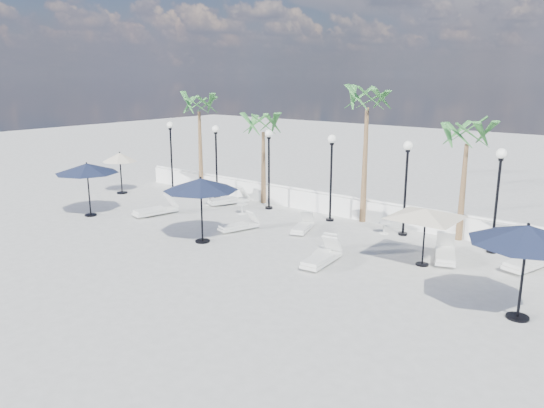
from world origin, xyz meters
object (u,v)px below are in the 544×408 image
Objects in this scene: lounger_7 at (529,261)px; parasol_navy_left at (87,169)px; lounger_4 at (322,257)px; parasol_navy_right at (527,235)px; lounger_2 at (239,225)px; parasol_cream_small at (120,158)px; lounger_6 at (445,253)px; parasol_cream_sq_a at (426,209)px; lounger_1 at (229,199)px; lounger_3 at (326,249)px; lounger_0 at (156,210)px; lounger_5 at (303,226)px; parasol_navy_mid at (201,185)px.

parasol_navy_left is (-17.65, -5.21, 1.94)m from lounger_7.
parasol_navy_right reaches higher than lounger_4.
lounger_2 is at bearing 19.72° from parasol_navy_left.
parasol_cream_small reaches higher than lounger_7.
lounger_4 is 0.69× the size of parasol_navy_right.
parasol_cream_sq_a reaches higher than lounger_6.
parasol_cream_small reaches higher than parasol_cream_sq_a.
parasol_cream_small reaches higher than lounger_1.
lounger_3 is 1.03m from lounger_4.
lounger_7 is (2.53, 0.91, 0.02)m from lounger_6.
lounger_0 is 1.29× the size of lounger_3.
parasol_navy_left is (-15.11, -4.30, 1.96)m from lounger_6.
parasol_cream_small is at bearing -170.31° from lounger_2.
lounger_2 is at bearing 19.04° from lounger_0.
lounger_2 is 0.86× the size of lounger_6.
lounger_5 is at bearing 1.07° from parasol_cream_small.
lounger_3 is at bearing 170.45° from parasol_navy_right.
lounger_4 is 0.72× the size of parasol_navy_left.
lounger_7 is 18.50m from parasol_navy_left.
lounger_7 is (5.69, 4.00, 0.02)m from lounger_4.
lounger_4 is at bearing -157.10° from lounger_6.
lounger_2 is at bearing -7.62° from parasol_cream_small.
lounger_5 is 0.81× the size of lounger_7.
parasol_navy_right is (6.40, -0.22, 2.09)m from lounger_4.
parasol_cream_small is (-21.21, 2.83, -0.37)m from parasol_navy_right.
lounger_5 is 10.21m from parasol_navy_left.
lounger_3 is 0.57× the size of parasol_navy_right.
lounger_1 is 1.27× the size of lounger_3.
lounger_4 is (9.66, -0.74, -0.01)m from lounger_0.
lounger_5 is at bearing 172.36° from parasol_cream_sq_a.
parasol_cream_small is at bearing 160.02° from lounger_6.
lounger_5 is 0.86× the size of lounger_6.
lounger_2 is 7.95m from parasol_cream_sq_a.
lounger_7 is 20.62m from parasol_cream_small.
lounger_2 is 8.32m from lounger_6.
parasol_navy_right is (0.71, -4.22, 2.07)m from lounger_7.
lounger_3 is 5.33m from parasol_navy_mid.
lounger_2 is 2.92m from parasol_navy_mid.
parasol_navy_left is (-11.53, -2.14, 2.01)m from lounger_3.
lounger_0 is at bearing 176.61° from parasol_navy_right.
parasol_cream_small is (-14.81, 2.61, 1.72)m from lounger_4.
lounger_7 is 3.91m from parasol_cream_sq_a.
lounger_7 is 0.99× the size of parasol_cream_small.
parasol_cream_sq_a reaches higher than lounger_4.
parasol_cream_sq_a is (-3.66, 2.31, -0.35)m from parasol_navy_right.
parasol_navy_left is at bearing -98.90° from lounger_1.
parasol_navy_left is 0.98× the size of parasol_navy_mid.
parasol_navy_mid is at bearing -159.80° from parasol_cream_sq_a.
lounger_7 is at bearing -11.46° from lounger_5.
lounger_2 is 11.67m from parasol_navy_right.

